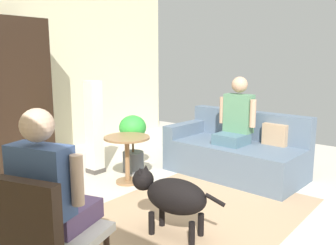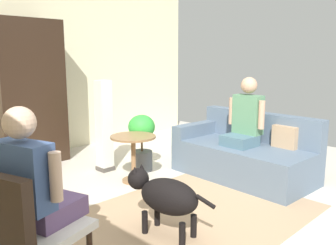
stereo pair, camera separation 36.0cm
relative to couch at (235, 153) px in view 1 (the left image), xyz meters
The scene contains 12 objects.
ground_plane 1.55m from the couch, 168.33° to the right, with size 7.92×7.92×0.00m, color beige.
back_wall 3.58m from the couch, 115.95° to the left, with size 6.70×0.12×2.85m, color beige.
area_rug 1.46m from the couch, 167.30° to the right, with size 2.42×1.84×0.01m, color tan.
couch is the anchor object (origin of this frame).
armchair 3.21m from the couch, behind, with size 0.79×0.82×0.92m.
person_on_couch 0.51m from the couch, 149.05° to the right, with size 0.47×0.54×0.88m.
person_on_armchair 3.07m from the couch, behind, with size 0.57×0.57×0.83m.
round_end_table 1.48m from the couch, 143.47° to the left, with size 0.58×0.58×0.60m.
dog 1.92m from the couch, 167.96° to the right, with size 0.41×0.89×0.59m.
potted_plant 1.42m from the couch, 124.95° to the left, with size 0.37×0.37×0.80m.
column_lamp 1.95m from the couch, 127.57° to the left, with size 0.20×0.20×1.27m.
armoire_cabinet 3.25m from the couch, 123.21° to the left, with size 0.96×0.56×2.12m, color black.
Camera 1 is at (-2.75, -1.98, 1.58)m, focal length 38.26 mm.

